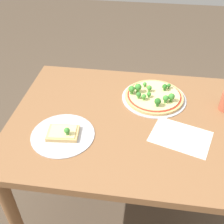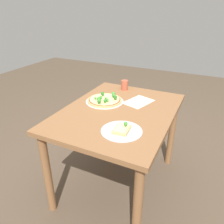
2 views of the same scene
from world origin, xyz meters
name	(u,v)px [view 1 (image 1 of 2)]	position (x,y,z in m)	size (l,w,h in m)	color
ground_plane	(126,209)	(0.00, 0.00, 0.00)	(8.00, 8.00, 0.00)	brown
dining_table	(130,136)	(0.00, 0.00, 0.65)	(1.11, 0.83, 0.75)	brown
pizza_tray_whole	(154,96)	(0.10, 0.18, 0.77)	(0.32, 0.32, 0.07)	#B7B7BC
pizza_tray_slice	(63,134)	(-0.28, -0.15, 0.76)	(0.28, 0.28, 0.06)	#B7B7BC
paper_menu	(181,137)	(0.22, -0.08, 0.75)	(0.25, 0.18, 0.00)	silver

